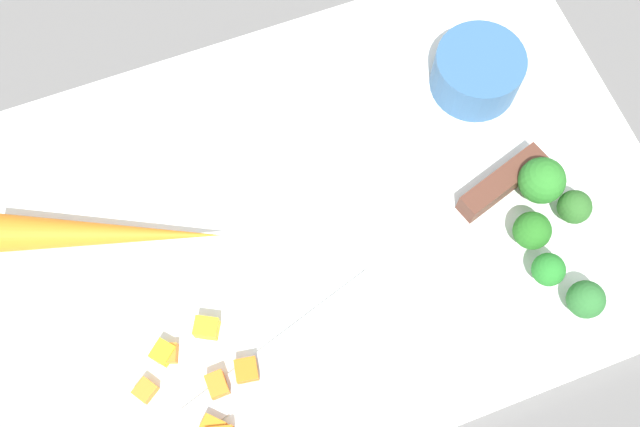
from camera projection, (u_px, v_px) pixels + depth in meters
The scene contains 17 objects.
ground_plane at pixel (320, 223), 0.60m from camera, with size 4.00×4.00×0.00m, color slate.
cutting_board at pixel (320, 221), 0.60m from camera, with size 0.55×0.37×0.01m, color white.
prep_bowl at pixel (477, 72), 0.62m from camera, with size 0.07×0.07×0.04m, color #346090.
chef_knife at pixel (441, 230), 0.58m from camera, with size 0.34×0.12×0.02m.
whole_carrot at pixel (108, 234), 0.57m from camera, with size 0.03×0.03×0.18m, color orange.
carrot_dice_0 at pixel (213, 427), 0.53m from camera, with size 0.02×0.01×0.01m, color orange.
carrot_dice_1 at pixel (247, 370), 0.54m from camera, with size 0.02×0.02×0.01m, color orange.
carrot_dice_2 at pixel (145, 390), 0.54m from camera, with size 0.01×0.01×0.01m, color orange.
carrot_dice_3 at pixel (217, 385), 0.54m from camera, with size 0.02×0.01×0.01m, color orange.
carrot_dice_4 at pixel (168, 353), 0.55m from camera, with size 0.01×0.01×0.01m, color orange.
pepper_dice_0 at pixel (207, 328), 0.55m from camera, with size 0.01×0.02×0.02m, color yellow.
pepper_dice_1 at pixel (163, 353), 0.54m from camera, with size 0.02×0.01×0.01m, color yellow.
broccoli_floret_0 at pixel (548, 270), 0.55m from camera, with size 0.03×0.03×0.03m.
broccoli_floret_1 at pixel (542, 181), 0.58m from camera, with size 0.04×0.04×0.04m.
broccoli_floret_2 at pixel (532, 231), 0.56m from camera, with size 0.03×0.03×0.04m.
broccoli_floret_3 at pixel (586, 300), 0.55m from camera, with size 0.03×0.03×0.03m.
broccoli_floret_4 at pixel (574, 207), 0.57m from camera, with size 0.03×0.03×0.03m.
Camera 1 is at (0.07, 0.19, 0.56)m, focal length 41.26 mm.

